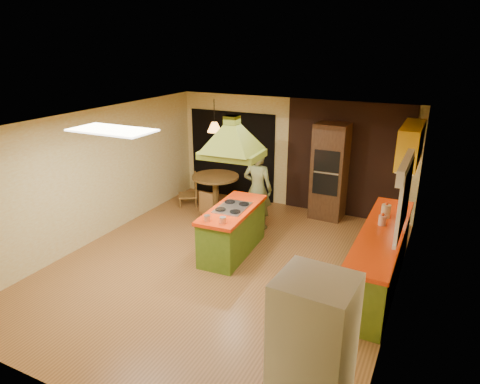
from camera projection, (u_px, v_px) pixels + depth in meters
The scene contains 21 objects.
ground at pixel (224, 266), 7.36m from camera, with size 6.50×6.50×0.00m, color #996332.
room_walls at pixel (223, 198), 6.94m from camera, with size 5.50×6.50×6.50m.
ceiling_plane at pixel (222, 122), 6.53m from camera, with size 6.50×6.50×0.00m, color silver.
brick_panel at pixel (346, 160), 9.16m from camera, with size 2.64×0.03×2.50m, color #381E14.
nook_opening at pixel (232, 155), 10.37m from camera, with size 2.20×0.03×2.10m, color black.
right_counter at pixel (380, 257), 6.69m from camera, with size 0.62×3.05×0.92m.
upper_cabinets at pixel (411, 144), 7.50m from camera, with size 0.34×1.40×0.70m, color yellow.
window_right at pixel (406, 184), 5.99m from camera, with size 0.12×1.35×1.06m.
fluor_panel at pixel (112, 130), 5.97m from camera, with size 1.20×0.60×0.03m, color white.
kitchen_island at pixel (233, 230), 7.72m from camera, with size 0.79×1.76×0.88m.
range_hood at pixel (232, 131), 7.12m from camera, with size 1.04×0.77×0.79m.
man at pixel (258, 189), 8.64m from camera, with size 0.61×0.40×1.67m, color brown.
refrigerator at pixel (312, 357), 4.03m from camera, with size 0.69×0.66×1.69m, color white.
wall_oven at pixel (330, 172), 9.10m from camera, with size 0.71×0.62×2.07m.
dining_table at pixel (216, 186), 9.72m from camera, with size 1.06×1.06×0.79m.
chair_left at pixel (188, 189), 9.98m from camera, with size 0.42×0.42×0.77m, color brown, non-canonical shape.
chair_near at pixel (211, 206), 9.14m from camera, with size 0.37×0.37×0.68m, color brown, non-canonical shape.
pendant_lamp at pixel (214, 127), 9.27m from camera, with size 0.32×0.32×0.21m, color #FF9E3F.
canister_large at pixel (386, 211), 7.01m from camera, with size 0.15×0.15×0.22m, color beige.
canister_medium at pixel (386, 211), 7.07m from camera, with size 0.13×0.13×0.18m, color beige.
canister_small at pixel (382, 220), 6.72m from camera, with size 0.12×0.12×0.16m, color beige.
Camera 1 is at (3.12, -5.72, 3.66)m, focal length 32.00 mm.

